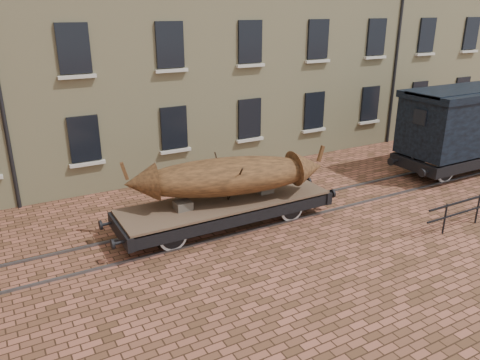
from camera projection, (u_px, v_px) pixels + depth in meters
ground at (295, 209)px, 16.54m from camera, size 90.00×90.00×0.00m
warehouse_cream at (234, 2)px, 23.68m from camera, size 40.00×10.19×14.00m
rail_track at (295, 209)px, 16.53m from camera, size 30.00×1.52×0.06m
flatcar_wagon at (226, 206)px, 15.03m from camera, size 7.73×2.10×1.17m
iron_boat at (228, 176)px, 14.73m from camera, size 6.50×3.01×1.57m
goods_van at (468, 120)px, 19.78m from camera, size 6.98×2.54×3.61m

